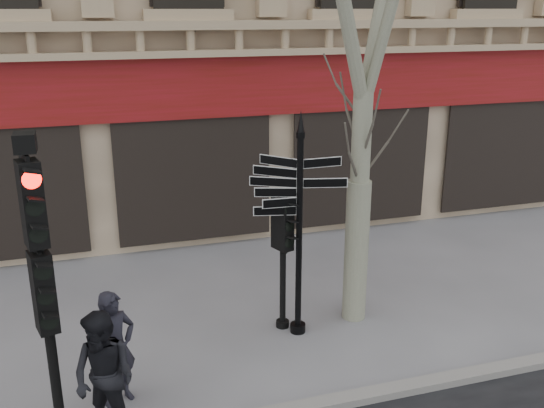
{
  "coord_description": "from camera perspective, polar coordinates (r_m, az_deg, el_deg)",
  "views": [
    {
      "loc": [
        -2.17,
        -7.84,
        5.18
      ],
      "look_at": [
        0.45,
        0.6,
        2.31
      ],
      "focal_mm": 40.0,
      "sensor_mm": 36.0,
      "label": 1
    }
  ],
  "objects": [
    {
      "name": "traffic_signal_secondary",
      "position": [
        9.85,
        1.05,
        -3.23
      ],
      "size": [
        0.46,
        0.4,
        2.32
      ],
      "rotation": [
        0.0,
        0.0,
        0.36
      ],
      "color": "black",
      "rests_on": "ground"
    },
    {
      "name": "pedestrian_b",
      "position": [
        7.98,
        -15.52,
        -15.49
      ],
      "size": [
        1.07,
        1.04,
        1.73
      ],
      "primitive_type": "imported",
      "rotation": [
        0.0,
        0.0,
        -0.69
      ],
      "color": "black",
      "rests_on": "ground"
    },
    {
      "name": "traffic_signal_main",
      "position": [
        7.36,
        -21.02,
        -4.84
      ],
      "size": [
        0.5,
        0.41,
        3.92
      ],
      "rotation": [
        0.0,
        0.0,
        0.26
      ],
      "color": "black",
      "rests_on": "ground"
    },
    {
      "name": "pedestrian_a",
      "position": [
        8.62,
        -14.52,
        -13.03
      ],
      "size": [
        0.71,
        0.63,
        1.64
      ],
      "primitive_type": "imported",
      "rotation": [
        0.0,
        0.0,
        0.5
      ],
      "color": "black",
      "rests_on": "ground"
    },
    {
      "name": "ground",
      "position": [
        9.64,
        -1.57,
        -14.51
      ],
      "size": [
        80.0,
        80.0,
        0.0
      ],
      "primitive_type": "plane",
      "color": "slate",
      "rests_on": "ground"
    },
    {
      "name": "fingerpost",
      "position": [
        9.41,
        2.64,
        1.45
      ],
      "size": [
        2.05,
        2.05,
        3.73
      ],
      "rotation": [
        0.0,
        0.0,
        -0.41
      ],
      "color": "black",
      "rests_on": "ground"
    }
  ]
}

